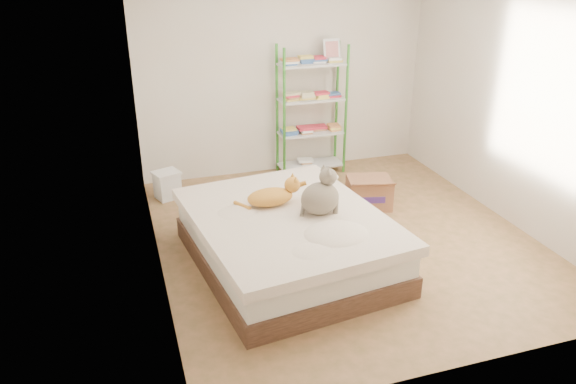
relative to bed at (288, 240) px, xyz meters
name	(u,v)px	position (x,y,z in m)	size (l,w,h in m)	color
room	(349,118)	(0.73, 0.33, 1.03)	(3.81, 4.21, 2.61)	#B07D56
bed	(288,240)	(0.00, 0.00, 0.00)	(1.91, 2.27, 0.53)	brown
orange_cat	(270,195)	(-0.10, 0.25, 0.37)	(0.53, 0.29, 0.22)	#EBA143
grey_cat	(320,192)	(0.29, -0.07, 0.49)	(0.33, 0.39, 0.45)	slate
shelf_unit	(312,106)	(1.03, 2.21, 0.64)	(0.88, 0.36, 1.74)	green
cardboard_box	(369,192)	(1.30, 0.95, -0.09)	(0.57, 0.57, 0.40)	#8F613E
white_bin	(167,185)	(-0.92, 1.91, -0.09)	(0.37, 0.35, 0.34)	white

